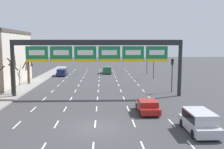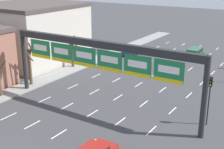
# 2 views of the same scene
# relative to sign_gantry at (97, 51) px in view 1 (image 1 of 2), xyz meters

# --- Properties ---
(ground_plane) EXTENTS (220.00, 220.00, 0.00)m
(ground_plane) POSITION_rel_sign_gantry_xyz_m (0.00, -12.17, -5.94)
(ground_plane) COLOR #3D3D3F
(lane_dashes) EXTENTS (13.32, 67.00, 0.01)m
(lane_dashes) POSITION_rel_sign_gantry_xyz_m (0.00, 1.33, -5.93)
(lane_dashes) COLOR white
(lane_dashes) RESTS_ON ground_plane
(sign_gantry) EXTENTS (21.89, 0.70, 7.30)m
(sign_gantry) POSITION_rel_sign_gantry_xyz_m (0.00, 0.00, 0.00)
(sign_gantry) COLOR #232628
(sign_gantry) RESTS_ON ground_plane
(suv_silver) EXTENTS (1.99, 4.31, 1.69)m
(suv_silver) POSITION_rel_sign_gantry_xyz_m (8.06, -13.51, -4.99)
(suv_silver) COLOR #B7B7BC
(suv_silver) RESTS_ON ground_plane
(suv_navy) EXTENTS (1.91, 4.10, 1.50)m
(suv_navy) POSITION_rel_sign_gantry_xyz_m (-8.04, 21.39, -5.09)
(suv_navy) COLOR #19234C
(suv_navy) RESTS_ON ground_plane
(car_red) EXTENTS (1.94, 3.91, 1.28)m
(car_red) POSITION_rel_sign_gantry_xyz_m (5.08, -7.93, -5.24)
(car_red) COLOR maroon
(car_red) RESTS_ON ground_plane
(suv_green) EXTENTS (1.99, 4.75, 1.56)m
(suv_green) POSITION_rel_sign_gantry_xyz_m (1.68, 25.46, -5.06)
(suv_green) COLOR #235B38
(suv_green) RESTS_ON ground_plane
(traffic_light_near_gantry) EXTENTS (0.30, 0.35, 4.75)m
(traffic_light_near_gantry) POSITION_rel_sign_gantry_xyz_m (10.55, 23.15, -2.55)
(traffic_light_near_gantry) COLOR black
(traffic_light_near_gantry) RESTS_ON ground_plane
(traffic_light_mid_block) EXTENTS (0.30, 0.35, 4.69)m
(traffic_light_mid_block) POSITION_rel_sign_gantry_xyz_m (10.64, 16.37, -2.59)
(traffic_light_mid_block) COLOR black
(traffic_light_mid_block) RESTS_ON ground_plane
(traffic_light_far_end) EXTENTS (0.30, 0.35, 4.71)m
(traffic_light_far_end) POSITION_rel_sign_gantry_xyz_m (10.44, 2.65, -2.58)
(traffic_light_far_end) COLOR black
(traffic_light_far_end) RESTS_ON ground_plane
(tree_bare_second) EXTENTS (1.79, 1.74, 4.55)m
(tree_bare_second) POSITION_rel_sign_gantry_xyz_m (-11.78, 10.24, -3.43)
(tree_bare_second) COLOR brown
(tree_bare_second) RESTS_ON sidewalk_left
(tree_bare_third) EXTENTS (1.53, 1.55, 5.43)m
(tree_bare_third) POSITION_rel_sign_gantry_xyz_m (-11.30, 1.40, -3.06)
(tree_bare_third) COLOR brown
(tree_bare_third) RESTS_ON sidewalk_left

